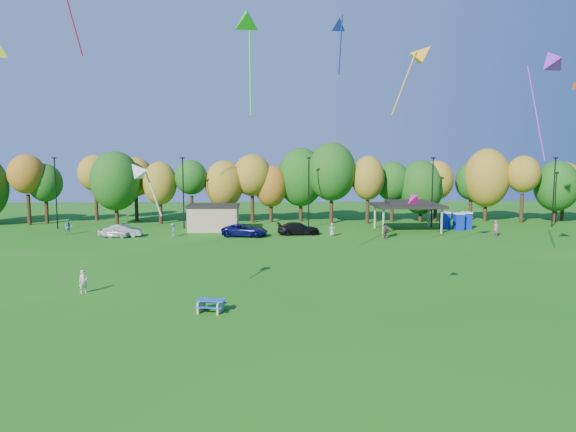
{
  "coord_description": "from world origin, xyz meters",
  "views": [
    {
      "loc": [
        -2.83,
        -25.51,
        8.99
      ],
      "look_at": [
        -1.79,
        6.0,
        5.42
      ],
      "focal_mm": 32.0,
      "sensor_mm": 36.0,
      "label": 1
    }
  ],
  "objects_px": {
    "picnic_table": "(211,305)",
    "kite_flyer": "(83,281)",
    "car_a": "(114,232)",
    "car_d": "(298,229)",
    "car_b": "(123,231)",
    "porta_potties": "(457,221)",
    "car_c": "(245,230)"
  },
  "relations": [
    {
      "from": "porta_potties",
      "to": "car_b",
      "type": "distance_m",
      "value": 40.79
    },
    {
      "from": "car_c",
      "to": "car_b",
      "type": "bearing_deg",
      "value": 98.85
    },
    {
      "from": "porta_potties",
      "to": "car_d",
      "type": "xyz_separation_m",
      "value": [
        -20.28,
        -3.94,
        -0.38
      ]
    },
    {
      "from": "kite_flyer",
      "to": "car_d",
      "type": "distance_m",
      "value": 30.21
    },
    {
      "from": "car_b",
      "to": "porta_potties",
      "type": "bearing_deg",
      "value": -90.43
    },
    {
      "from": "picnic_table",
      "to": "kite_flyer",
      "type": "bearing_deg",
      "value": 164.47
    },
    {
      "from": "kite_flyer",
      "to": "car_d",
      "type": "xyz_separation_m",
      "value": [
        15.77,
        25.76,
        -0.06
      ]
    },
    {
      "from": "porta_potties",
      "to": "car_c",
      "type": "relative_size",
      "value": 0.71
    },
    {
      "from": "car_d",
      "to": "picnic_table",
      "type": "bearing_deg",
      "value": 162.89
    },
    {
      "from": "picnic_table",
      "to": "car_a",
      "type": "bearing_deg",
      "value": 127.2
    },
    {
      "from": "car_a",
      "to": "car_c",
      "type": "xyz_separation_m",
      "value": [
        14.81,
        0.16,
        0.11
      ]
    },
    {
      "from": "car_d",
      "to": "porta_potties",
      "type": "bearing_deg",
      "value": -83.49
    },
    {
      "from": "porta_potties",
      "to": "picnic_table",
      "type": "distance_m",
      "value": 43.58
    },
    {
      "from": "porta_potties",
      "to": "car_d",
      "type": "bearing_deg",
      "value": -169.02
    },
    {
      "from": "picnic_table",
      "to": "kite_flyer",
      "type": "xyz_separation_m",
      "value": [
        -8.99,
        4.47,
        0.37
      ]
    },
    {
      "from": "car_a",
      "to": "car_b",
      "type": "bearing_deg",
      "value": -60.15
    },
    {
      "from": "car_c",
      "to": "car_d",
      "type": "relative_size",
      "value": 1.06
    },
    {
      "from": "car_b",
      "to": "car_a",
      "type": "bearing_deg",
      "value": 103.82
    },
    {
      "from": "car_b",
      "to": "car_c",
      "type": "height_order",
      "value": "car_c"
    },
    {
      "from": "porta_potties",
      "to": "car_a",
      "type": "bearing_deg",
      "value": -172.72
    },
    {
      "from": "car_b",
      "to": "car_d",
      "type": "distance_m",
      "value": 20.24
    },
    {
      "from": "picnic_table",
      "to": "car_b",
      "type": "xyz_separation_m",
      "value": [
        -13.43,
        29.22,
        0.28
      ]
    },
    {
      "from": "car_b",
      "to": "kite_flyer",
      "type": "bearing_deg",
      "value": -177.22
    },
    {
      "from": "kite_flyer",
      "to": "car_a",
      "type": "bearing_deg",
      "value": 67.52
    },
    {
      "from": "picnic_table",
      "to": "car_d",
      "type": "distance_m",
      "value": 30.98
    },
    {
      "from": "picnic_table",
      "to": "car_c",
      "type": "distance_m",
      "value": 29.05
    },
    {
      "from": "porta_potties",
      "to": "car_d",
      "type": "distance_m",
      "value": 20.66
    },
    {
      "from": "car_a",
      "to": "car_d",
      "type": "relative_size",
      "value": 0.73
    },
    {
      "from": "porta_potties",
      "to": "car_c",
      "type": "height_order",
      "value": "porta_potties"
    },
    {
      "from": "kite_flyer",
      "to": "car_a",
      "type": "xyz_separation_m",
      "value": [
        -5.29,
        24.42,
        -0.16
      ]
    },
    {
      "from": "car_a",
      "to": "car_d",
      "type": "bearing_deg",
      "value": -77.72
    },
    {
      "from": "picnic_table",
      "to": "car_c",
      "type": "height_order",
      "value": "car_c"
    }
  ]
}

